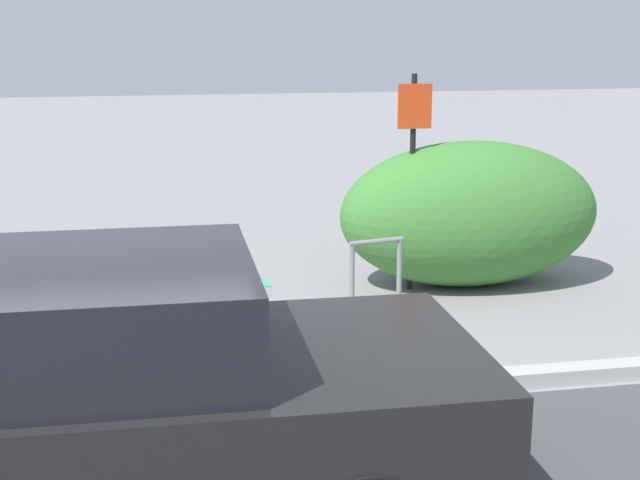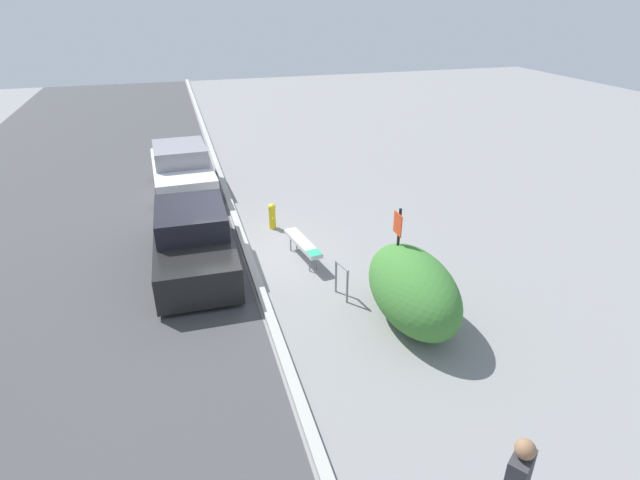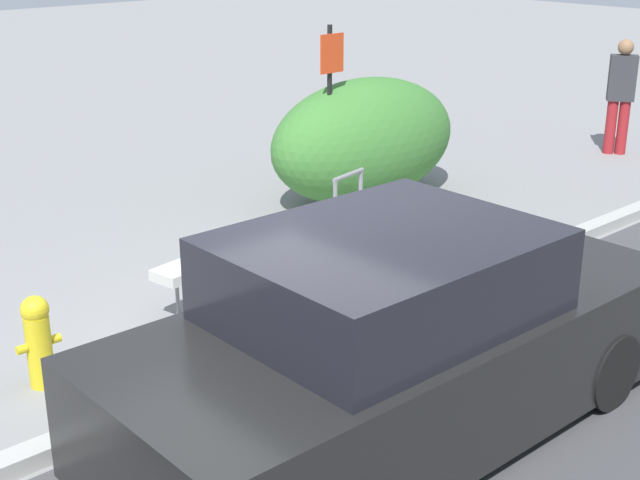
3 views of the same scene
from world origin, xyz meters
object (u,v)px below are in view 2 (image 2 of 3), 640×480
fire_hydrant (272,215)px  parked_car_far (182,171)px  sign_post (397,249)px  parked_car_near (194,241)px  bench (303,244)px  bike_rack (342,278)px

fire_hydrant → parked_car_far: (-4.00, -2.32, 0.28)m
fire_hydrant → sign_post: bearing=20.3°
fire_hydrant → parked_car_near: (1.61, -2.29, 0.28)m
sign_post → bench: bearing=-151.8°
bike_rack → fire_hydrant: (-4.06, -0.75, -0.09)m
fire_hydrant → bench: bearing=9.6°
bench → parked_car_far: size_ratio=0.40×
bench → parked_car_far: parked_car_far is taller
bench → parked_car_near: bearing=-110.2°
parked_car_far → fire_hydrant: bearing=27.8°
parked_car_near → parked_car_far: parked_car_far is taller
sign_post → fire_hydrant: bearing=-159.7°
bench → fire_hydrant: fire_hydrant is taller
parked_car_near → parked_car_far: (-5.61, -0.03, 0.01)m
parked_car_near → parked_car_far: bearing=-179.1°
bench → sign_post: 3.04m
sign_post → fire_hydrant: size_ratio=3.01×
bench → bike_rack: size_ratio=2.14×
bike_rack → sign_post: sign_post is taller
sign_post → fire_hydrant: 5.10m
parked_car_near → sign_post: bearing=53.2°
bench → bike_rack: 1.97m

